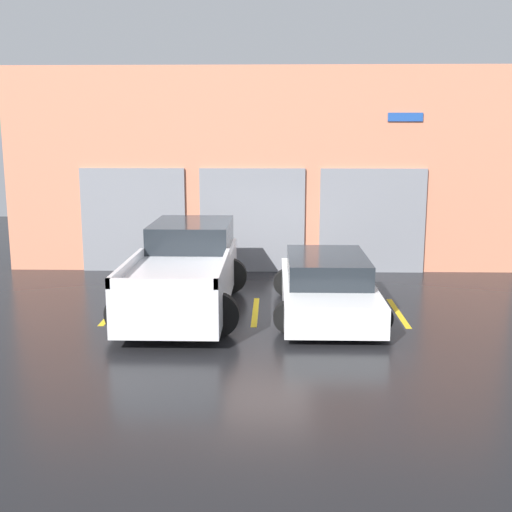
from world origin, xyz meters
name	(u,v)px	position (x,y,z in m)	size (l,w,h in m)	color
ground_plane	(257,299)	(0.00, 0.00, 0.00)	(28.00, 28.00, 0.00)	black
shophouse_building	(260,172)	(-0.01, 3.29, 2.65)	(13.66, 0.68, 5.41)	#D17A5B
pickup_truck	(186,271)	(-1.50, -0.73, 0.81)	(2.50, 5.24, 1.70)	silver
sedan_white	(327,286)	(1.50, -0.97, 0.57)	(2.24, 4.51, 1.20)	white
parking_stripe_far_left	(114,310)	(-2.99, -1.01, 0.00)	(0.12, 2.20, 0.01)	gold
parking_stripe_left	(255,312)	(0.00, -1.01, 0.00)	(0.12, 2.20, 0.01)	gold
parking_stripe_centre	(398,313)	(2.99, -1.01, 0.00)	(0.12, 2.20, 0.01)	gold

